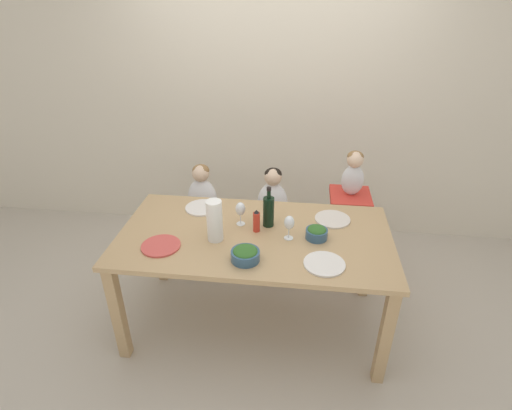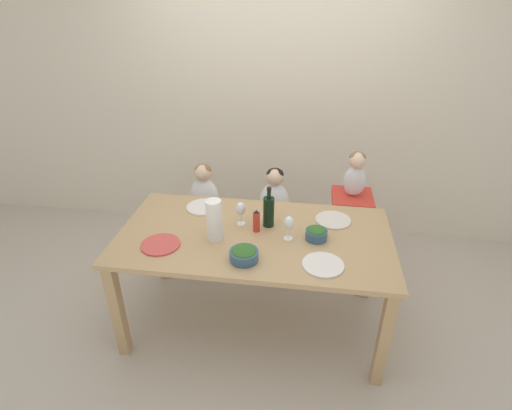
# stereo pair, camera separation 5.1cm
# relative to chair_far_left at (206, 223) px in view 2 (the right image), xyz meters

# --- Properties ---
(ground_plane) EXTENTS (14.00, 14.00, 0.00)m
(ground_plane) POSITION_rel_chair_far_left_xyz_m (0.54, -0.73, -0.37)
(ground_plane) COLOR #BCB2A3
(wall_back) EXTENTS (10.00, 0.06, 2.70)m
(wall_back) POSITION_rel_chair_far_left_xyz_m (0.54, 0.70, 0.98)
(wall_back) COLOR beige
(wall_back) RESTS_ON ground_plane
(dining_table) EXTENTS (1.79, 0.94, 0.78)m
(dining_table) POSITION_rel_chair_far_left_xyz_m (0.54, -0.73, 0.31)
(dining_table) COLOR tan
(dining_table) RESTS_ON ground_plane
(chair_far_left) EXTENTS (0.38, 0.41, 0.44)m
(chair_far_left) POSITION_rel_chair_far_left_xyz_m (0.00, 0.00, 0.00)
(chair_far_left) COLOR silver
(chair_far_left) RESTS_ON ground_plane
(chair_far_center) EXTENTS (0.38, 0.41, 0.44)m
(chair_far_center) POSITION_rel_chair_far_left_xyz_m (0.60, 0.00, 0.00)
(chair_far_center) COLOR silver
(chair_far_center) RESTS_ON ground_plane
(chair_right_highchair) EXTENTS (0.32, 0.35, 0.74)m
(chair_right_highchair) POSITION_rel_chair_far_left_xyz_m (1.23, -0.00, 0.20)
(chair_right_highchair) COLOR silver
(chair_right_highchair) RESTS_ON ground_plane
(person_child_left) EXTENTS (0.25, 0.15, 0.49)m
(person_child_left) POSITION_rel_chair_far_left_xyz_m (0.00, 0.00, 0.32)
(person_child_left) COLOR silver
(person_child_left) RESTS_ON chair_far_left
(person_child_center) EXTENTS (0.25, 0.15, 0.49)m
(person_child_center) POSITION_rel_chair_far_left_xyz_m (0.60, 0.00, 0.32)
(person_child_center) COLOR silver
(person_child_center) RESTS_ON chair_far_center
(person_baby_right) EXTENTS (0.18, 0.13, 0.37)m
(person_baby_right) POSITION_rel_chair_far_left_xyz_m (1.23, 0.00, 0.58)
(person_baby_right) COLOR silver
(person_baby_right) RESTS_ON chair_right_highchair
(wine_bottle) EXTENTS (0.07, 0.07, 0.29)m
(wine_bottle) POSITION_rel_chair_far_left_xyz_m (0.62, -0.61, 0.52)
(wine_bottle) COLOR black
(wine_bottle) RESTS_ON dining_table
(paper_towel_roll) EXTENTS (0.10, 0.10, 0.28)m
(paper_towel_roll) POSITION_rel_chair_far_left_xyz_m (0.29, -0.82, 0.55)
(paper_towel_roll) COLOR white
(paper_towel_roll) RESTS_ON dining_table
(wine_glass_near) EXTENTS (0.07, 0.07, 0.17)m
(wine_glass_near) POSITION_rel_chair_far_left_xyz_m (0.76, -0.75, 0.52)
(wine_glass_near) COLOR white
(wine_glass_near) RESTS_ON dining_table
(wine_glass_far) EXTENTS (0.07, 0.07, 0.17)m
(wine_glass_far) POSITION_rel_chair_far_left_xyz_m (0.43, -0.62, 0.52)
(wine_glass_far) COLOR white
(wine_glass_far) RESTS_ON dining_table
(salad_bowl_large) EXTENTS (0.17, 0.17, 0.09)m
(salad_bowl_large) POSITION_rel_chair_far_left_xyz_m (0.52, -1.02, 0.45)
(salad_bowl_large) COLOR #335675
(salad_bowl_large) RESTS_ON dining_table
(salad_bowl_small) EXTENTS (0.14, 0.14, 0.09)m
(salad_bowl_small) POSITION_rel_chair_far_left_xyz_m (0.94, -0.73, 0.45)
(salad_bowl_small) COLOR #335675
(salad_bowl_small) RESTS_ON dining_table
(dinner_plate_front_left) EXTENTS (0.25, 0.25, 0.01)m
(dinner_plate_front_left) POSITION_rel_chair_far_left_xyz_m (-0.03, -0.94, 0.41)
(dinner_plate_front_left) COLOR #D14C47
(dinner_plate_front_left) RESTS_ON dining_table
(dinner_plate_back_left) EXTENTS (0.25, 0.25, 0.01)m
(dinner_plate_back_left) POSITION_rel_chair_far_left_xyz_m (0.11, -0.43, 0.41)
(dinner_plate_back_left) COLOR silver
(dinner_plate_back_left) RESTS_ON dining_table
(dinner_plate_back_right) EXTENTS (0.25, 0.25, 0.01)m
(dinner_plate_back_right) POSITION_rel_chair_far_left_xyz_m (1.06, -0.49, 0.41)
(dinner_plate_back_right) COLOR silver
(dinner_plate_back_right) RESTS_ON dining_table
(dinner_plate_front_right) EXTENTS (0.25, 0.25, 0.01)m
(dinner_plate_front_right) POSITION_rel_chair_far_left_xyz_m (0.98, -1.01, 0.41)
(dinner_plate_front_right) COLOR silver
(dinner_plate_front_right) RESTS_ON dining_table
(condiment_bottle_hot_sauce) EXTENTS (0.05, 0.05, 0.16)m
(condiment_bottle_hot_sauce) POSITION_rel_chair_far_left_xyz_m (0.54, -0.69, 0.49)
(condiment_bottle_hot_sauce) COLOR red
(condiment_bottle_hot_sauce) RESTS_ON dining_table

